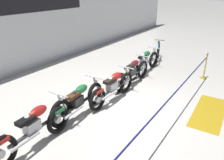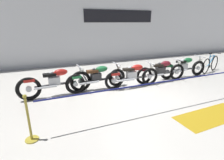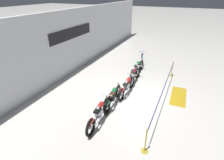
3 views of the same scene
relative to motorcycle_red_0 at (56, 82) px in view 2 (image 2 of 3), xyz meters
The scene contains 10 objects.
ground_plane 2.90m from the motorcycle_red_0, 14.89° to the right, with size 120.00×120.00×0.00m, color silver.
back_wall 5.44m from the motorcycle_red_0, 57.79° to the left, with size 28.00×0.29×4.20m.
motorcycle_red_0 is the anchor object (origin of this frame).
motorcycle_green_1 1.44m from the motorcycle_red_0, ahead, with size 2.33×0.62×0.93m.
motorcycle_red_2 2.77m from the motorcycle_red_0, ahead, with size 2.21×0.62×0.93m.
motorcycle_maroon_3 4.15m from the motorcycle_red_0, ahead, with size 2.30×0.62×0.93m.
motorcycle_green_4 5.48m from the motorcycle_red_0, ahead, with size 2.40×0.62×0.93m.
bicycle 7.35m from the motorcycle_red_0, ahead, with size 1.70×0.68×0.98m.
stanchion_far_left 2.70m from the motorcycle_red_0, 56.62° to the right, with size 6.98×0.28×1.05m.
floor_banner 4.77m from the motorcycle_red_0, 39.09° to the right, with size 2.09×0.80×0.01m, color #B78E19.
Camera 2 is at (-3.12, -5.06, 2.40)m, focal length 28.00 mm.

